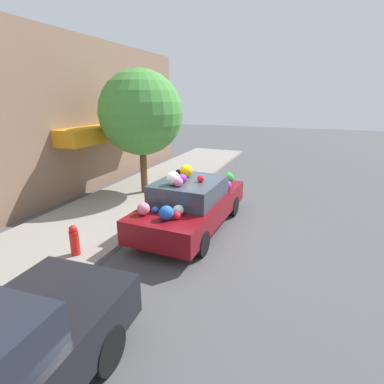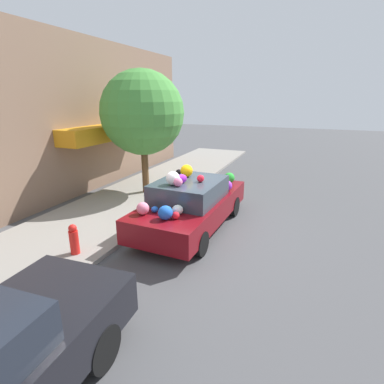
{
  "view_description": "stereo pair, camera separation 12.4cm",
  "coord_description": "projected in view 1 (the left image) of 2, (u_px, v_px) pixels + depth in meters",
  "views": [
    {
      "loc": [
        -7.1,
        -2.84,
        3.47
      ],
      "look_at": [
        0.0,
        -0.08,
        1.03
      ],
      "focal_mm": 28.0,
      "sensor_mm": 36.0,
      "label": 1
    },
    {
      "loc": [
        -7.06,
        -2.96,
        3.47
      ],
      "look_at": [
        0.0,
        -0.08,
        1.03
      ],
      "focal_mm": 28.0,
      "sensor_mm": 36.0,
      "label": 2
    }
  ],
  "objects": [
    {
      "name": "fire_hydrant",
      "position": [
        74.0,
        240.0,
        6.58
      ],
      "size": [
        0.2,
        0.2,
        0.7
      ],
      "color": "red",
      "rests_on": "sidewalk_curb"
    },
    {
      "name": "sidewalk_curb",
      "position": [
        109.0,
        212.0,
        9.26
      ],
      "size": [
        24.0,
        3.2,
        0.11
      ],
      "color": "gray",
      "rests_on": "ground"
    },
    {
      "name": "street_tree",
      "position": [
        141.0,
        113.0,
        10.2
      ],
      "size": [
        2.87,
        2.87,
        4.26
      ],
      "color": "brown",
      "rests_on": "sidewalk_curb"
    },
    {
      "name": "ground_plane",
      "position": [
        189.0,
        227.0,
        8.34
      ],
      "size": [
        60.0,
        60.0,
        0.0
      ],
      "primitive_type": "plane",
      "color": "#4C4C4F"
    },
    {
      "name": "building_facade",
      "position": [
        46.0,
        122.0,
        9.36
      ],
      "size": [
        18.0,
        1.2,
        5.53
      ],
      "color": "#846651",
      "rests_on": "ground"
    },
    {
      "name": "art_car",
      "position": [
        192.0,
        203.0,
        8.07
      ],
      "size": [
        4.31,
        1.91,
        1.73
      ],
      "rotation": [
        0.0,
        0.0,
        -0.03
      ],
      "color": "maroon",
      "rests_on": "ground"
    }
  ]
}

